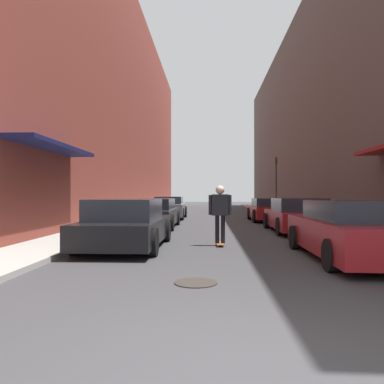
{
  "coord_description": "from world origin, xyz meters",
  "views": [
    {
      "loc": [
        -0.48,
        -2.92,
        1.44
      ],
      "look_at": [
        -1.12,
        11.07,
        1.54
      ],
      "focal_mm": 35.0,
      "sensor_mm": 36.0,
      "label": 1
    }
  ],
  "objects_px": {
    "parked_car_left_2": "(170,208)",
    "skateboarder": "(220,209)",
    "parked_car_left_0": "(127,224)",
    "manhole_cover": "(196,283)",
    "parked_car_right_2": "(269,210)",
    "parked_car_right_0": "(351,231)",
    "parked_car_left_1": "(154,213)",
    "traffic_light": "(276,179)",
    "parked_car_right_1": "(297,216)"
  },
  "relations": [
    {
      "from": "parked_car_left_1",
      "to": "parked_car_right_0",
      "type": "height_order",
      "value": "parked_car_right_0"
    },
    {
      "from": "parked_car_left_1",
      "to": "manhole_cover",
      "type": "distance_m",
      "value": 10.34
    },
    {
      "from": "parked_car_right_1",
      "to": "parked_car_right_0",
      "type": "bearing_deg",
      "value": -92.17
    },
    {
      "from": "manhole_cover",
      "to": "skateboarder",
      "type": "bearing_deg",
      "value": 83.28
    },
    {
      "from": "parked_car_right_0",
      "to": "traffic_light",
      "type": "height_order",
      "value": "traffic_light"
    },
    {
      "from": "parked_car_left_1",
      "to": "parked_car_right_1",
      "type": "bearing_deg",
      "value": -15.04
    },
    {
      "from": "parked_car_left_2",
      "to": "parked_car_right_1",
      "type": "distance_m",
      "value": 9.64
    },
    {
      "from": "parked_car_right_0",
      "to": "skateboarder",
      "type": "xyz_separation_m",
      "value": [
        -2.85,
        2.07,
        0.41
      ]
    },
    {
      "from": "parked_car_left_0",
      "to": "manhole_cover",
      "type": "relative_size",
      "value": 6.45
    },
    {
      "from": "parked_car_right_0",
      "to": "parked_car_right_1",
      "type": "distance_m",
      "value": 6.11
    },
    {
      "from": "parked_car_right_1",
      "to": "parked_car_right_2",
      "type": "height_order",
      "value": "parked_car_right_1"
    },
    {
      "from": "parked_car_right_0",
      "to": "manhole_cover",
      "type": "relative_size",
      "value": 6.83
    },
    {
      "from": "parked_car_left_1",
      "to": "skateboarder",
      "type": "bearing_deg",
      "value": -64.05
    },
    {
      "from": "parked_car_left_1",
      "to": "parked_car_right_2",
      "type": "bearing_deg",
      "value": 37.31
    },
    {
      "from": "parked_car_left_0",
      "to": "parked_car_right_1",
      "type": "distance_m",
      "value": 7.26
    },
    {
      "from": "skateboarder",
      "to": "parked_car_left_0",
      "type": "bearing_deg",
      "value": -167.4
    },
    {
      "from": "parked_car_right_1",
      "to": "manhole_cover",
      "type": "bearing_deg",
      "value": -112.96
    },
    {
      "from": "parked_car_right_1",
      "to": "skateboarder",
      "type": "relative_size",
      "value": 2.85
    },
    {
      "from": "parked_car_left_2",
      "to": "skateboarder",
      "type": "bearing_deg",
      "value": -77.24
    },
    {
      "from": "skateboarder",
      "to": "manhole_cover",
      "type": "relative_size",
      "value": 2.42
    },
    {
      "from": "parked_car_right_1",
      "to": "traffic_light",
      "type": "relative_size",
      "value": 1.22
    },
    {
      "from": "parked_car_left_0",
      "to": "parked_car_right_1",
      "type": "bearing_deg",
      "value": 39.31
    },
    {
      "from": "parked_car_right_2",
      "to": "skateboarder",
      "type": "relative_size",
      "value": 2.49
    },
    {
      "from": "parked_car_left_0",
      "to": "parked_car_left_1",
      "type": "xyz_separation_m",
      "value": [
        -0.19,
        6.16,
        -0.02
      ]
    },
    {
      "from": "parked_car_left_0",
      "to": "parked_car_left_2",
      "type": "relative_size",
      "value": 1.0
    },
    {
      "from": "parked_car_left_0",
      "to": "parked_car_left_1",
      "type": "height_order",
      "value": "parked_car_left_0"
    },
    {
      "from": "traffic_light",
      "to": "parked_car_right_1",
      "type": "bearing_deg",
      "value": -96.44
    },
    {
      "from": "manhole_cover",
      "to": "parked_car_left_2",
      "type": "bearing_deg",
      "value": 97.48
    },
    {
      "from": "parked_car_left_2",
      "to": "traffic_light",
      "type": "relative_size",
      "value": 1.14
    },
    {
      "from": "skateboarder",
      "to": "traffic_light",
      "type": "bearing_deg",
      "value": 74.63
    },
    {
      "from": "parked_car_left_0",
      "to": "traffic_light",
      "type": "xyz_separation_m",
      "value": [
        6.99,
        16.77,
        1.9
      ]
    },
    {
      "from": "skateboarder",
      "to": "manhole_cover",
      "type": "xyz_separation_m",
      "value": [
        -0.53,
        -4.49,
        -1.03
      ]
    },
    {
      "from": "parked_car_left_0",
      "to": "skateboarder",
      "type": "xyz_separation_m",
      "value": [
        2.53,
        0.57,
        0.41
      ]
    },
    {
      "from": "parked_car_right_2",
      "to": "parked_car_right_0",
      "type": "bearing_deg",
      "value": -90.49
    },
    {
      "from": "parked_car_right_0",
      "to": "parked_car_right_1",
      "type": "xyz_separation_m",
      "value": [
        0.23,
        6.11,
        -0.0
      ]
    },
    {
      "from": "manhole_cover",
      "to": "traffic_light",
      "type": "height_order",
      "value": "traffic_light"
    },
    {
      "from": "parked_car_left_1",
      "to": "parked_car_left_2",
      "type": "height_order",
      "value": "parked_car_left_2"
    },
    {
      "from": "parked_car_right_1",
      "to": "parked_car_right_2",
      "type": "distance_m",
      "value": 5.89
    },
    {
      "from": "parked_car_left_0",
      "to": "parked_car_left_1",
      "type": "relative_size",
      "value": 0.95
    },
    {
      "from": "parked_car_left_2",
      "to": "parked_car_right_2",
      "type": "distance_m",
      "value": 5.92
    },
    {
      "from": "parked_car_left_1",
      "to": "skateboarder",
      "type": "height_order",
      "value": "skateboarder"
    },
    {
      "from": "skateboarder",
      "to": "traffic_light",
      "type": "xyz_separation_m",
      "value": [
        4.46,
        16.21,
        1.49
      ]
    },
    {
      "from": "skateboarder",
      "to": "traffic_light",
      "type": "distance_m",
      "value": 16.87
    },
    {
      "from": "parked_car_left_0",
      "to": "manhole_cover",
      "type": "height_order",
      "value": "parked_car_left_0"
    },
    {
      "from": "parked_car_right_2",
      "to": "manhole_cover",
      "type": "xyz_separation_m",
      "value": [
        -3.48,
        -14.41,
        -0.6
      ]
    },
    {
      "from": "parked_car_left_1",
      "to": "skateboarder",
      "type": "distance_m",
      "value": 6.23
    },
    {
      "from": "parked_car_right_0",
      "to": "traffic_light",
      "type": "relative_size",
      "value": 1.21
    },
    {
      "from": "parked_car_left_2",
      "to": "parked_car_right_0",
      "type": "relative_size",
      "value": 0.95
    },
    {
      "from": "parked_car_left_1",
      "to": "parked_car_right_0",
      "type": "xyz_separation_m",
      "value": [
        5.57,
        -7.67,
        0.01
      ]
    },
    {
      "from": "parked_car_left_2",
      "to": "traffic_light",
      "type": "height_order",
      "value": "traffic_light"
    }
  ]
}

